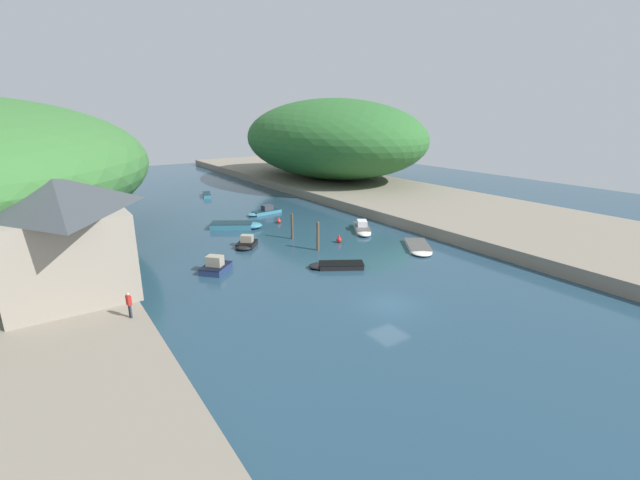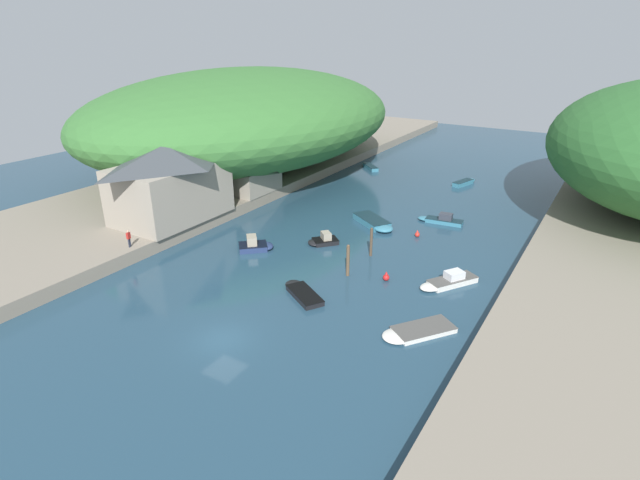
% 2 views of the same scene
% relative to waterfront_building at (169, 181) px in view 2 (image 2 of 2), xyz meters
% --- Properties ---
extents(water_surface, '(130.00, 130.00, 0.00)m').
position_rel_waterfront_building_xyz_m(water_surface, '(19.20, 16.36, -5.47)').
color(water_surface, '#234256').
rests_on(water_surface, ground).
extents(left_bank, '(22.00, 120.00, 1.31)m').
position_rel_waterfront_building_xyz_m(left_bank, '(-7.43, 16.36, -4.82)').
color(left_bank, gray).
rests_on(left_bank, ground).
extents(hillside_left, '(38.66, 54.13, 14.07)m').
position_rel_waterfront_building_xyz_m(hillside_left, '(-8.53, 23.42, 2.87)').
color(hillside_left, '#387033').
rests_on(hillside_left, left_bank).
extents(waterfront_building, '(8.36, 12.44, 8.08)m').
position_rel_waterfront_building_xyz_m(waterfront_building, '(0.00, 0.00, 0.00)').
color(waterfront_building, gray).
rests_on(waterfront_building, left_bank).
extents(boathouse_shed, '(8.34, 7.20, 4.88)m').
position_rel_waterfront_building_xyz_m(boathouse_shed, '(-0.21, 12.21, -1.63)').
color(boathouse_shed, gray).
rests_on(boathouse_shed, left_bank).
extents(boat_red_skiff, '(5.24, 1.93, 1.19)m').
position_rel_waterfront_building_xyz_m(boat_red_skiff, '(24.55, 17.20, -5.11)').
color(boat_red_skiff, teal).
rests_on(boat_red_skiff, water_surface).
extents(boat_small_dinghy, '(6.33, 5.15, 0.71)m').
position_rel_waterfront_building_xyz_m(boat_small_dinghy, '(18.64, 12.36, -5.12)').
color(boat_small_dinghy, teal).
rests_on(boat_small_dinghy, water_surface).
extents(boat_far_right_bank, '(2.38, 4.74, 0.65)m').
position_rel_waterfront_building_xyz_m(boat_far_right_bank, '(22.48, 33.94, -5.15)').
color(boat_far_right_bank, teal).
rests_on(boat_far_right_bank, water_surface).
extents(boat_white_cruiser, '(4.30, 5.52, 1.19)m').
position_rel_waterfront_building_xyz_m(boat_white_cruiser, '(30.16, 2.78, -5.10)').
color(boat_white_cruiser, silver).
rests_on(boat_white_cruiser, water_surface).
extents(boat_cabin_cruiser, '(3.83, 3.74, 1.49)m').
position_rel_waterfront_building_xyz_m(boat_cabin_cruiser, '(11.32, 0.19, -5.02)').
color(boat_cabin_cruiser, navy).
rests_on(boat_cabin_cruiser, water_surface).
extents(boat_yellow_tender, '(5.08, 3.95, 0.46)m').
position_rel_waterfront_building_xyz_m(boat_yellow_tender, '(20.34, -5.17, -5.24)').
color(boat_yellow_tender, black).
rests_on(boat_yellow_tender, water_surface).
extents(boat_open_rowboat, '(4.98, 5.71, 0.40)m').
position_rel_waterfront_building_xyz_m(boat_open_rowboat, '(30.61, -5.72, -5.27)').
color(boat_open_rowboat, silver).
rests_on(boat_open_rowboat, water_surface).
extents(boat_moored_right, '(3.31, 3.44, 1.22)m').
position_rel_waterfront_building_xyz_m(boat_moored_right, '(16.27, 4.93, -5.11)').
color(boat_moored_right, black).
rests_on(boat_moored_right, water_surface).
extents(boat_far_upstream, '(4.44, 4.19, 0.57)m').
position_rel_waterfront_building_xyz_m(boat_far_upstream, '(6.66, 35.09, -5.19)').
color(boat_far_upstream, teal).
rests_on(boat_far_upstream, water_surface).
extents(mooring_post_second, '(0.30, 0.30, 3.02)m').
position_rel_waterfront_building_xyz_m(mooring_post_second, '(21.92, -0.08, -3.95)').
color(mooring_post_second, brown).
rests_on(mooring_post_second, water_surface).
extents(mooring_post_middle, '(0.27, 0.27, 2.94)m').
position_rel_waterfront_building_xyz_m(mooring_post_middle, '(21.80, 4.84, -4.00)').
color(mooring_post_middle, '#4C3D2D').
rests_on(mooring_post_middle, water_surface).
extents(channel_buoy_near, '(0.52, 0.52, 0.78)m').
position_rel_waterfront_building_xyz_m(channel_buoy_near, '(23.90, 11.77, -5.17)').
color(channel_buoy_near, red).
rests_on(channel_buoy_near, water_surface).
extents(channel_buoy_far, '(0.58, 0.58, 0.87)m').
position_rel_waterfront_building_xyz_m(channel_buoy_far, '(25.28, 0.83, -5.13)').
color(channel_buoy_far, red).
rests_on(channel_buoy_far, water_surface).
extents(person_on_quay, '(0.30, 0.42, 1.69)m').
position_rel_waterfront_building_xyz_m(person_on_quay, '(2.62, -7.92, -3.19)').
color(person_on_quay, '#282D3D').
rests_on(person_on_quay, left_bank).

